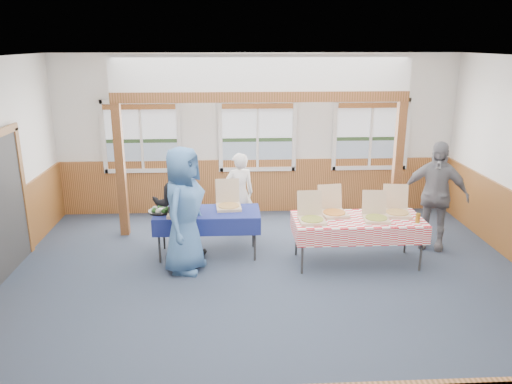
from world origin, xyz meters
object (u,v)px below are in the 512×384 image
table_right (358,221)px  man_blue (184,210)px  table_left (207,215)px  woman_black (179,205)px  woman_white (239,194)px  person_grey (435,195)px

table_right → man_blue: size_ratio=1.06×
table_left → woman_black: 0.49m
table_left → woman_white: (0.54, 0.95, 0.06)m
woman_white → man_blue: (-0.86, -1.51, 0.22)m
woman_white → man_blue: 1.75m
table_left → man_blue: bearing=-105.5°
woman_black → woman_white: bearing=-135.1°
person_grey → table_right: bearing=-131.3°
woman_white → table_right: bearing=128.1°
table_right → woman_black: 2.86m
table_right → man_blue: bearing=177.8°
table_left → table_right: size_ratio=0.88×
table_right → woman_black: bearing=166.9°
woman_white → man_blue: size_ratio=0.78×
table_left → woman_black: size_ratio=1.03×
person_grey → woman_white: bearing=-167.6°
woman_black → person_grey: (4.27, 0.16, 0.04)m
man_blue → person_grey: (4.14, 0.70, -0.05)m
woman_white → person_grey: bearing=151.6°
person_grey → man_blue: bearing=-144.2°
table_right → woman_black: woman_black is taller
table_left → table_right: same height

